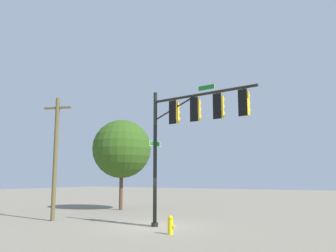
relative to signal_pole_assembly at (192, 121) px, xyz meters
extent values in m
plane|color=gray|center=(-2.39, 0.26, -5.31)|extent=(120.00, 120.00, 0.00)
cylinder|color=black|center=(-2.39, 0.26, -1.74)|extent=(0.20, 0.20, 7.15)
cylinder|color=black|center=(-2.39, 0.26, -5.21)|extent=(0.36, 0.36, 0.20)
cylinder|color=black|center=(0.55, -0.09, 1.31)|extent=(5.90, 0.85, 0.14)
cylinder|color=black|center=(-1.06, 0.10, 0.81)|extent=(2.68, 0.40, 1.07)
cube|color=yellow|center=(-1.08, 0.11, 0.56)|extent=(0.36, 0.39, 1.10)
cube|color=black|center=(-1.10, -0.09, 0.56)|extent=(0.44, 0.09, 1.22)
sphere|color=maroon|center=(-1.06, 0.30, 0.90)|extent=(0.22, 0.22, 0.22)
cylinder|color=yellow|center=(-1.05, 0.36, 0.95)|extent=(0.24, 0.16, 0.23)
sphere|color=#855607|center=(-1.06, 0.30, 0.56)|extent=(0.22, 0.22, 0.22)
cylinder|color=yellow|center=(-1.05, 0.36, 0.61)|extent=(0.24, 0.16, 0.23)
sphere|color=#20FF59|center=(-1.06, 0.30, 0.22)|extent=(0.22, 0.22, 0.22)
cylinder|color=yellow|center=(-1.05, 0.36, 0.27)|extent=(0.24, 0.16, 0.23)
cube|color=yellow|center=(0.23, -0.05, 0.56)|extent=(0.34, 0.38, 1.10)
cube|color=black|center=(0.21, -0.25, 0.56)|extent=(0.44, 0.07, 1.22)
sphere|color=maroon|center=(0.24, 0.15, 0.90)|extent=(0.22, 0.22, 0.22)
cylinder|color=yellow|center=(0.24, 0.21, 0.95)|extent=(0.24, 0.16, 0.23)
sphere|color=#855607|center=(0.24, 0.15, 0.56)|extent=(0.22, 0.22, 0.22)
cylinder|color=yellow|center=(0.24, 0.21, 0.61)|extent=(0.24, 0.16, 0.23)
sphere|color=#20FF59|center=(0.24, 0.15, 0.22)|extent=(0.22, 0.22, 0.22)
cylinder|color=yellow|center=(0.24, 0.21, 0.27)|extent=(0.24, 0.16, 0.23)
cube|color=yellow|center=(1.53, -0.21, 0.56)|extent=(0.36, 0.40, 1.10)
cube|color=black|center=(1.51, -0.41, 0.56)|extent=(0.44, 0.10, 1.22)
sphere|color=maroon|center=(1.56, -0.01, 0.90)|extent=(0.22, 0.22, 0.22)
cylinder|color=yellow|center=(1.57, 0.05, 0.95)|extent=(0.25, 0.17, 0.23)
sphere|color=#855607|center=(1.56, -0.01, 0.56)|extent=(0.22, 0.22, 0.22)
cylinder|color=yellow|center=(1.57, 0.05, 0.61)|extent=(0.25, 0.17, 0.23)
sphere|color=#20FF59|center=(1.56, -0.01, 0.22)|extent=(0.22, 0.22, 0.22)
cylinder|color=yellow|center=(1.57, 0.05, 0.27)|extent=(0.25, 0.17, 0.23)
cube|color=yellow|center=(2.84, -0.37, 0.56)|extent=(0.37, 0.40, 1.10)
cube|color=black|center=(2.81, -0.57, 0.56)|extent=(0.44, 0.10, 1.22)
sphere|color=maroon|center=(2.87, -0.17, 0.90)|extent=(0.22, 0.22, 0.22)
cylinder|color=yellow|center=(2.88, -0.11, 0.95)|extent=(0.25, 0.17, 0.23)
sphere|color=#855607|center=(2.87, -0.17, 0.56)|extent=(0.22, 0.22, 0.22)
cylinder|color=yellow|center=(2.88, -0.11, 0.61)|extent=(0.25, 0.17, 0.23)
sphere|color=#20FF59|center=(2.87, -0.17, 0.22)|extent=(0.22, 0.22, 0.22)
cylinder|color=yellow|center=(2.88, -0.11, 0.27)|extent=(0.25, 0.17, 0.23)
cube|color=white|center=(0.85, -0.13, 1.61)|extent=(0.94, 0.13, 0.26)
cube|color=#147C22|center=(0.85, -0.13, 1.61)|extent=(0.90, 0.14, 0.22)
cube|color=white|center=(-2.39, 0.26, -0.99)|extent=(0.13, 0.94, 0.26)
cube|color=#1F7822|center=(-2.39, 0.26, -0.99)|extent=(0.14, 0.90, 0.22)
cylinder|color=brown|center=(-8.91, -0.74, -1.62)|extent=(0.25, 0.25, 7.38)
cube|color=brown|center=(-8.91, -0.74, 1.47)|extent=(1.75, 0.66, 0.12)
cylinder|color=yellow|center=(-0.41, -1.52, -4.99)|extent=(0.24, 0.24, 0.65)
sphere|color=#DFBD05|center=(-0.41, -1.52, -4.59)|extent=(0.22, 0.22, 0.22)
cylinder|color=yellow|center=(-0.26, -1.52, -4.96)|extent=(0.12, 0.10, 0.10)
cylinder|color=#533624|center=(-9.86, 6.93, -3.90)|extent=(0.29, 0.29, 2.83)
sphere|color=#2E5217|center=(-9.86, 6.93, -0.49)|extent=(4.69, 4.69, 4.69)
camera|label=1|loc=(7.82, -15.68, -2.78)|focal=37.77mm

